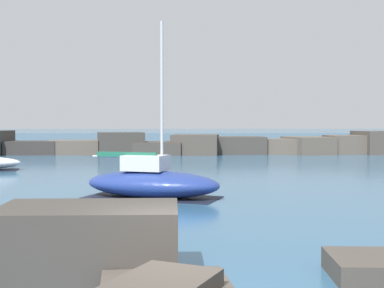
# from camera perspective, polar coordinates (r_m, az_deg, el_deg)

# --- Properties ---
(open_sea_beyond) EXTENTS (400.00, 116.00, 0.01)m
(open_sea_beyond) POSITION_cam_1_polar(r_m,az_deg,el_deg) (114.02, -2.55, 0.65)
(open_sea_beyond) COLOR #235175
(open_sea_beyond) RESTS_ON ground
(breakwater_jetty) EXTENTS (64.49, 6.71, 2.57)m
(breakwater_jetty) POSITION_cam_1_polar(r_m,az_deg,el_deg) (54.05, -1.61, -0.01)
(breakwater_jetty) COLOR brown
(breakwater_jetty) RESTS_ON ground
(foreground_rocks) EXTENTS (12.80, 6.23, 1.47)m
(foreground_rocks) POSITION_cam_1_polar(r_m,az_deg,el_deg) (9.48, -0.19, -13.02)
(foreground_rocks) COLOR #383330
(foreground_rocks) RESTS_ON ground
(sailboat_moored_2) EXTENTS (6.32, 4.38, 7.30)m
(sailboat_moored_2) POSITION_cam_1_polar(r_m,az_deg,el_deg) (22.43, -4.33, -4.07)
(sailboat_moored_2) COLOR navy
(sailboat_moored_2) RESTS_ON ground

